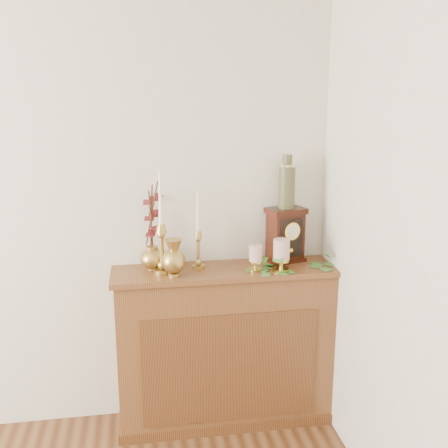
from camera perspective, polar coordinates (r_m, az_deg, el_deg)
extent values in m
cube|color=brown|center=(3.07, 0.14, -13.34)|extent=(1.20, 0.30, 0.90)
cube|color=brown|center=(2.96, 0.64, -15.44)|extent=(0.96, 0.01, 0.63)
cube|color=brown|center=(2.89, 0.14, -5.10)|extent=(1.24, 0.34, 0.03)
cube|color=brown|center=(3.28, 0.13, -19.88)|extent=(1.23, 0.33, 0.06)
cylinder|color=tan|center=(2.81, -6.72, -5.13)|extent=(0.09, 0.09, 0.02)
sphere|color=tan|center=(2.80, -6.74, -4.46)|extent=(0.05, 0.05, 0.05)
cylinder|color=tan|center=(2.78, -6.79, -2.89)|extent=(0.02, 0.02, 0.16)
sphere|color=tan|center=(2.76, -6.84, -1.17)|extent=(0.04, 0.04, 0.04)
cone|color=tan|center=(2.75, -6.86, -0.48)|extent=(0.06, 0.06, 0.05)
cone|color=white|center=(2.71, -6.95, 2.82)|extent=(0.03, 0.03, 0.29)
cylinder|color=tan|center=(2.88, -2.80, -4.67)|extent=(0.07, 0.07, 0.02)
sphere|color=tan|center=(2.87, -2.80, -4.16)|extent=(0.04, 0.04, 0.04)
cylinder|color=tan|center=(2.85, -2.82, -2.95)|extent=(0.02, 0.02, 0.13)
sphere|color=tan|center=(2.83, -2.84, -1.64)|extent=(0.03, 0.03, 0.03)
cone|color=tan|center=(2.82, -2.84, -1.12)|extent=(0.05, 0.05, 0.04)
cone|color=white|center=(2.79, -2.87, 1.39)|extent=(0.02, 0.02, 0.23)
cylinder|color=tan|center=(2.75, -5.46, -5.53)|extent=(0.06, 0.06, 0.02)
sphere|color=tan|center=(2.73, -5.50, -4.06)|extent=(0.13, 0.13, 0.13)
cone|color=tan|center=(2.70, -5.54, -2.32)|extent=(0.09, 0.09, 0.06)
cylinder|color=tan|center=(2.89, -7.76, -4.82)|extent=(0.06, 0.06, 0.01)
ellipsoid|color=tan|center=(2.87, -7.80, -3.74)|extent=(0.13, 0.13, 0.11)
cylinder|color=tan|center=(2.85, -7.84, -2.64)|extent=(0.06, 0.06, 0.02)
cylinder|color=#472819|center=(2.82, -7.98, 0.57)|extent=(0.02, 0.09, 0.32)
cylinder|color=#472819|center=(2.82, -7.91, 0.85)|extent=(0.03, 0.07, 0.35)
cylinder|color=#472819|center=(2.81, -7.86, 1.13)|extent=(0.08, 0.10, 0.37)
cylinder|color=gold|center=(2.84, 3.43, -4.96)|extent=(0.08, 0.08, 0.01)
cylinder|color=gold|center=(2.83, 3.44, -4.51)|extent=(0.02, 0.02, 0.03)
cylinder|color=gold|center=(2.83, 3.45, -4.12)|extent=(0.07, 0.07, 0.01)
cylinder|color=beige|center=(2.81, 3.46, -3.20)|extent=(0.07, 0.07, 0.09)
cylinder|color=#472819|center=(2.80, 3.48, -2.26)|extent=(0.00, 0.00, 0.01)
cylinder|color=gold|center=(2.85, 6.21, -4.95)|extent=(0.10, 0.10, 0.02)
cylinder|color=gold|center=(2.84, 6.23, -4.39)|extent=(0.02, 0.02, 0.04)
cylinder|color=gold|center=(2.83, 6.24, -3.91)|extent=(0.09, 0.09, 0.01)
cylinder|color=beige|center=(2.81, 6.27, -2.75)|extent=(0.09, 0.09, 0.11)
cylinder|color=#472819|center=(2.80, 6.31, -1.57)|extent=(0.00, 0.00, 0.01)
cube|color=#3C742C|center=(2.94, 6.58, -4.44)|extent=(0.07, 0.07, 0.00)
cube|color=#3C742C|center=(2.92, 7.06, -4.59)|extent=(0.07, 0.07, 0.00)
cube|color=#3C742C|center=(2.93, 6.04, -4.48)|extent=(0.06, 0.05, 0.00)
cube|color=#3C742C|center=(2.98, 12.29, -4.40)|extent=(0.07, 0.06, 0.00)
cube|color=#3C742C|center=(2.79, 3.84, -5.37)|extent=(0.06, 0.05, 0.00)
cube|color=#3C742C|center=(2.90, 7.49, -4.73)|extent=(0.05, 0.06, 0.00)
cube|color=#3C742C|center=(2.90, 11.43, -4.87)|extent=(0.07, 0.07, 0.00)
cube|color=#3C742C|center=(2.98, 9.74, -4.28)|extent=(0.07, 0.07, 0.00)
cube|color=#3C742C|center=(2.91, 4.06, -4.56)|extent=(0.07, 0.07, 0.00)
cube|color=#3C742C|center=(2.97, 12.36, -4.46)|extent=(0.07, 0.07, 0.00)
cube|color=#3C742C|center=(3.03, 10.78, -4.03)|extent=(0.07, 0.07, 0.00)
cube|color=#3C742C|center=(2.84, 4.22, -3.91)|extent=(0.06, 0.06, 0.03)
cube|color=#3C742C|center=(2.79, 5.92, -3.81)|extent=(0.06, 0.06, 0.03)
cube|color=#3C742C|center=(2.93, 11.22, -3.35)|extent=(0.04, 0.06, 0.03)
cube|color=#38140B|center=(3.02, 6.60, -3.81)|extent=(0.24, 0.20, 0.02)
cube|color=#38140B|center=(2.99, 6.67, -1.35)|extent=(0.21, 0.17, 0.27)
cube|color=#38140B|center=(2.95, 6.76, 1.45)|extent=(0.24, 0.20, 0.03)
cube|color=black|center=(2.93, 7.34, -1.54)|extent=(0.14, 0.05, 0.22)
cylinder|color=#F6BF48|center=(2.92, 7.42, -0.78)|extent=(0.10, 0.04, 0.10)
cylinder|color=silver|center=(2.92, 7.42, -0.78)|extent=(0.07, 0.03, 0.07)
sphere|color=#F6BF48|center=(2.96, 7.26, -2.88)|extent=(0.03, 0.03, 0.03)
cylinder|color=#1A342A|center=(2.92, 6.83, 3.95)|extent=(0.09, 0.09, 0.23)
cylinder|color=#1A342A|center=(2.90, 6.91, 6.76)|extent=(0.05, 0.05, 0.08)
cylinder|color=tan|center=(2.91, 6.89, 6.29)|extent=(0.07, 0.07, 0.02)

